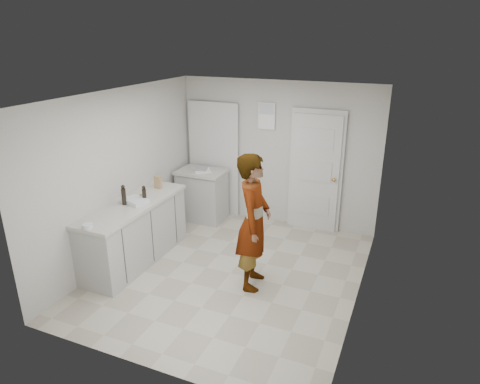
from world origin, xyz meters
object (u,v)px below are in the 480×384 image
at_px(spice_jar, 141,196).
at_px(oil_cruet_b, 124,195).
at_px(person, 254,222).
at_px(cake_mix_box, 158,182).
at_px(oil_cruet_a, 144,194).
at_px(egg_bowl, 88,226).
at_px(baking_dish, 135,201).

distance_m(spice_jar, oil_cruet_b, 0.34).
distance_m(person, cake_mix_box, 1.94).
height_order(cake_mix_box, oil_cruet_a, oil_cruet_a).
bearing_deg(oil_cruet_a, egg_bowl, -97.43).
xyz_separation_m(cake_mix_box, egg_bowl, (-0.01, -1.58, -0.08)).
xyz_separation_m(cake_mix_box, baking_dish, (0.04, -0.65, -0.07)).
relative_size(oil_cruet_a, baking_dish, 0.60).
height_order(spice_jar, oil_cruet_b, oil_cruet_b).
relative_size(oil_cruet_b, baking_dish, 0.73).
distance_m(oil_cruet_b, baking_dish, 0.19).
relative_size(oil_cruet_b, egg_bowl, 2.31).
xyz_separation_m(spice_jar, oil_cruet_b, (-0.07, -0.31, 0.10)).
bearing_deg(oil_cruet_a, person, -1.69).
bearing_deg(oil_cruet_a, cake_mix_box, 102.81).
bearing_deg(spice_jar, cake_mix_box, 90.08).
xyz_separation_m(person, oil_cruet_a, (-1.72, 0.05, 0.12)).
distance_m(oil_cruet_a, oil_cruet_b, 0.29).
height_order(oil_cruet_a, baking_dish, oil_cruet_a).
bearing_deg(oil_cruet_a, oil_cruet_b, -132.22).
xyz_separation_m(cake_mix_box, spice_jar, (0.00, -0.45, -0.06)).
distance_m(spice_jar, egg_bowl, 1.13).
distance_m(spice_jar, oil_cruet_a, 0.18).
bearing_deg(person, cake_mix_box, 61.41).
height_order(cake_mix_box, baking_dish, cake_mix_box).
bearing_deg(oil_cruet_b, cake_mix_box, 84.76).
bearing_deg(cake_mix_box, spice_jar, -80.91).
relative_size(person, oil_cruet_b, 6.23).
relative_size(cake_mix_box, oil_cruet_b, 0.68).
distance_m(person, oil_cruet_b, 1.92).
xyz_separation_m(spice_jar, oil_cruet_a, (0.12, -0.10, 0.08)).
distance_m(person, spice_jar, 1.85).
height_order(person, egg_bowl, person).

